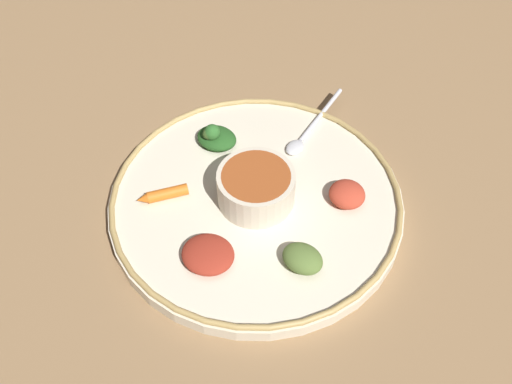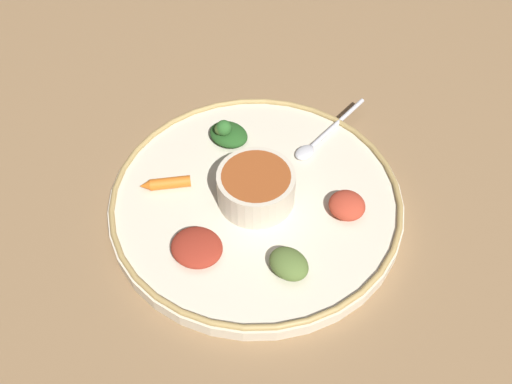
# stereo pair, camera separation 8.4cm
# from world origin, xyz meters

# --- Properties ---
(ground_plane) EXTENTS (2.40, 2.40, 0.00)m
(ground_plane) POSITION_xyz_m (0.00, 0.00, 0.00)
(ground_plane) COLOR olive
(platter) EXTENTS (0.41, 0.41, 0.02)m
(platter) POSITION_xyz_m (0.00, 0.00, 0.01)
(platter) COLOR beige
(platter) RESTS_ON ground_plane
(platter_rim) EXTENTS (0.41, 0.41, 0.01)m
(platter_rim) POSITION_xyz_m (0.00, 0.00, 0.02)
(platter_rim) COLOR tan
(platter_rim) RESTS_ON platter
(center_bowl) EXTENTS (0.11, 0.11, 0.05)m
(center_bowl) POSITION_xyz_m (0.00, 0.00, 0.05)
(center_bowl) COLOR beige
(center_bowl) RESTS_ON platter
(spoon) EXTENTS (0.16, 0.09, 0.01)m
(spoon) POSITION_xyz_m (0.14, -0.06, 0.02)
(spoon) COLOR silver
(spoon) RESTS_ON platter
(greens_pile) EXTENTS (0.07, 0.08, 0.04)m
(greens_pile) POSITION_xyz_m (0.10, 0.07, 0.04)
(greens_pile) COLOR #23511E
(greens_pile) RESTS_ON platter
(carrot_near_spoon) EXTENTS (0.04, 0.07, 0.02)m
(carrot_near_spoon) POSITION_xyz_m (-0.01, 0.13, 0.03)
(carrot_near_spoon) COLOR orange
(carrot_near_spoon) RESTS_ON platter
(mound_berbere_red) EXTENTS (0.07, 0.07, 0.03)m
(mound_berbere_red) POSITION_xyz_m (0.01, -0.13, 0.03)
(mound_berbere_red) COLOR #B73D28
(mound_berbere_red) RESTS_ON platter
(mound_beet) EXTENTS (0.08, 0.09, 0.02)m
(mound_beet) POSITION_xyz_m (-0.11, 0.05, 0.03)
(mound_beet) COLOR maroon
(mound_beet) RESTS_ON platter
(mound_collards) EXTENTS (0.07, 0.07, 0.03)m
(mound_collards) POSITION_xyz_m (-0.10, -0.07, 0.03)
(mound_collards) COLOR #567033
(mound_collards) RESTS_ON platter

